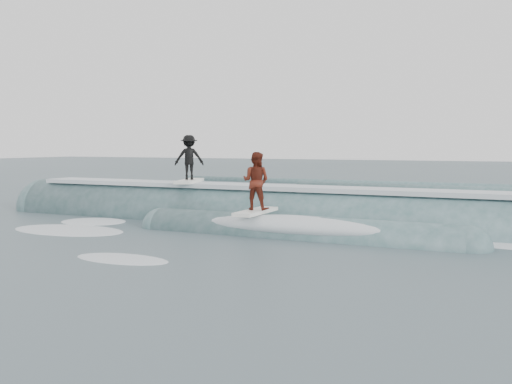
% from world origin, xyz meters
% --- Properties ---
extents(ground, '(160.00, 160.00, 0.00)m').
position_xyz_m(ground, '(0.00, 0.00, 0.00)').
color(ground, '#374E51').
rests_on(ground, ground).
extents(breaking_wave, '(21.61, 3.96, 2.36)m').
position_xyz_m(breaking_wave, '(0.28, 3.09, 0.04)').
color(breaking_wave, '#365B5C').
rests_on(breaking_wave, ground).
extents(surfer_black, '(1.15, 2.07, 1.64)m').
position_xyz_m(surfer_black, '(-3.02, 3.43, 2.03)').
color(surfer_black, white).
rests_on(surfer_black, ground).
extents(surfer_red, '(0.84, 2.00, 1.76)m').
position_xyz_m(surfer_red, '(0.56, 1.23, 1.42)').
color(surfer_red, white).
rests_on(surfer_red, ground).
extents(whitewater, '(15.26, 7.17, 0.10)m').
position_xyz_m(whitewater, '(-1.35, 0.07, 0.00)').
color(whitewater, silver).
rests_on(whitewater, ground).
extents(far_swells, '(37.23, 8.65, 0.80)m').
position_xyz_m(far_swells, '(-0.97, 17.65, 0.00)').
color(far_swells, '#365B5C').
rests_on(far_swells, ground).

